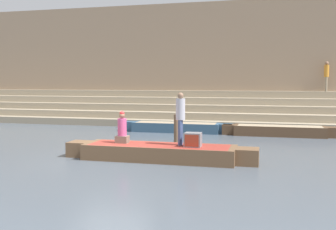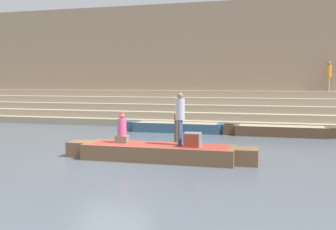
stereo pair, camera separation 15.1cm
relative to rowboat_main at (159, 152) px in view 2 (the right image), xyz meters
The scene contains 11 objects.
ground_plane 1.66m from the rowboat_main, behind, with size 120.00×120.00×0.00m, color #4C5660.
ghat_steps 11.54m from the rowboat_main, 98.11° to the left, with size 36.00×3.87×2.05m.
back_wall 13.99m from the rowboat_main, 96.90° to the left, with size 34.20×1.28×7.72m.
rowboat_main is the anchor object (origin of this frame).
person_standing 1.45m from the rowboat_main, 11.34° to the left, with size 0.30×0.30×1.74m.
person_rowing 1.51m from the rowboat_main, behind, with size 0.43×0.33×1.10m.
tv_set 1.26m from the rowboat_main, ahead, with size 0.53×0.46×0.46m.
moored_boat_shore 8.21m from the rowboat_main, 60.48° to the left, with size 5.49×1.14×0.49m.
moored_boat_distant 7.42m from the rowboat_main, 98.89° to the left, with size 5.81×1.14×0.49m.
mooring_post 2.78m from the rowboat_main, 91.24° to the left, with size 0.19×0.19×1.31m, color brown.
person_on_steps 14.46m from the rowboat_main, 61.36° to the left, with size 0.28×0.28×1.77m.
Camera 2 is at (5.29, -12.30, 2.60)m, focal length 42.00 mm.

